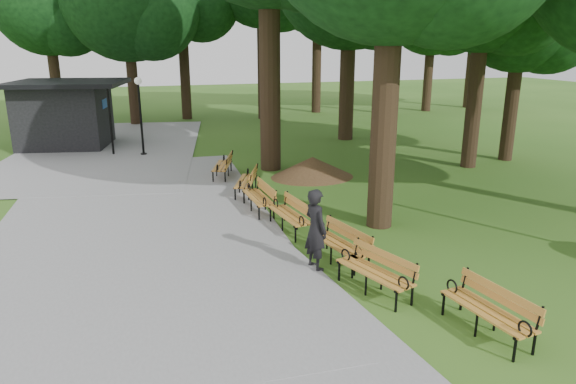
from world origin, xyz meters
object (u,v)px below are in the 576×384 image
object	(u,v)px
kiosk	(64,114)
bench_6	(222,166)
bench_0	(487,311)
bench_1	(374,273)
bench_3	(290,215)
bench_2	(339,245)
bench_5	(246,181)
lamp_post	(139,100)
dirt_mound	(312,167)
person	(316,229)
lawn_tree_5	(523,4)
bench_4	(258,198)

from	to	relation	value
kiosk	bench_6	distance (m)	10.12
bench_0	bench_1	size ratio (longest dim) A/B	1.00
bench_0	bench_3	size ratio (longest dim) A/B	1.00
bench_2	bench_5	distance (m)	6.15
kiosk	lamp_post	bearing A→B (deg)	-30.90
dirt_mound	bench_5	size ratio (longest dim) A/B	1.39
person	bench_2	bearing A→B (deg)	-92.45
bench_0	lawn_tree_5	xyz separation A→B (m)	(9.74, 11.49, 5.88)
dirt_mound	lawn_tree_5	bearing A→B (deg)	2.12
bench_1	bench_2	bearing A→B (deg)	165.52
bench_0	bench_1	distance (m)	2.31
bench_1	bench_5	size ratio (longest dim) A/B	1.00
bench_6	bench_0	bearing A→B (deg)	30.01
kiosk	bench_3	xyz separation A→B (m)	(6.83, -14.21, -1.13)
person	kiosk	distance (m)	17.95
kiosk	dirt_mound	size ratio (longest dim) A/B	1.90
person	bench_4	xyz separation A→B (m)	(-0.25, 4.31, -0.49)
dirt_mound	bench_1	size ratio (longest dim) A/B	1.39
bench_1	lawn_tree_5	distance (m)	15.62
bench_0	bench_1	world-z (taller)	same
kiosk	bench_2	xyz separation A→B (m)	(7.29, -16.52, -1.13)
dirt_mound	person	bearing A→B (deg)	-109.28
dirt_mound	bench_6	distance (m)	3.38
kiosk	bench_0	size ratio (longest dim) A/B	2.64
bench_2	bench_5	size ratio (longest dim) A/B	1.00
dirt_mound	lawn_tree_5	distance (m)	10.75
lamp_post	person	bearing A→B (deg)	-76.60
bench_6	lawn_tree_5	xyz separation A→B (m)	(12.20, -0.63, 5.88)
bench_6	lawn_tree_5	bearing A→B (deg)	105.59
kiosk	bench_1	distance (m)	19.60
lamp_post	dirt_mound	size ratio (longest dim) A/B	1.30
kiosk	bench_2	world-z (taller)	kiosk
lamp_post	bench_5	xyz separation A→B (m)	(3.04, -7.32, -2.00)
dirt_mound	bench_6	xyz separation A→B (m)	(-3.24, 0.96, 0.05)
kiosk	dirt_mound	bearing A→B (deg)	-32.45
dirt_mound	lamp_post	bearing A→B (deg)	135.43
bench_0	bench_4	bearing A→B (deg)	-172.90
bench_3	bench_5	distance (m)	3.80
bench_1	bench_3	xyz separation A→B (m)	(-0.57, 3.90, 0.00)
bench_1	bench_6	world-z (taller)	same
person	lamp_post	size ratio (longest dim) A/B	0.54
bench_2	bench_3	bearing A→B (deg)	178.87
bench_5	bench_6	distance (m)	2.46
bench_3	bench_5	world-z (taller)	same
bench_4	person	bearing A→B (deg)	0.66
kiosk	bench_3	bearing A→B (deg)	-53.07
lamp_post	bench_0	size ratio (longest dim) A/B	1.81
lamp_post	bench_4	xyz separation A→B (m)	(2.98, -9.25, -2.00)
bench_2	bench_4	size ratio (longest dim) A/B	1.00
bench_0	bench_6	world-z (taller)	same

